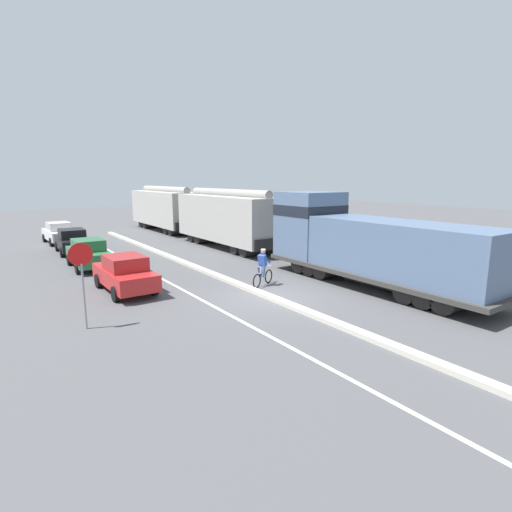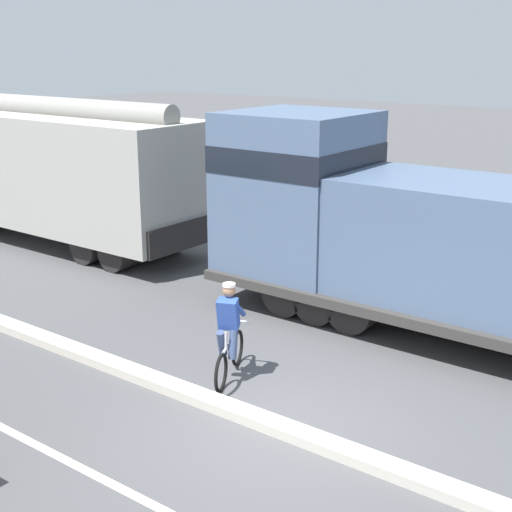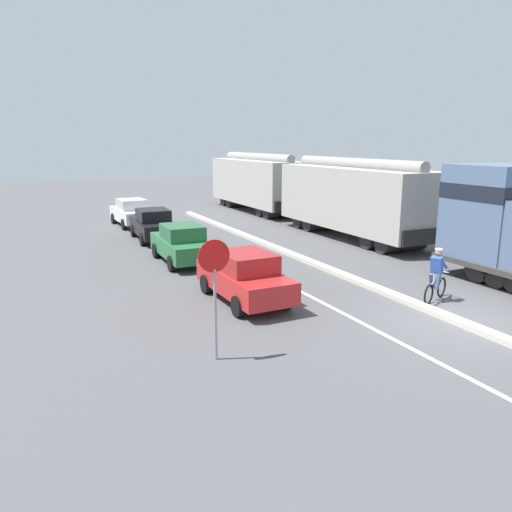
{
  "view_description": "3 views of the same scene",
  "coord_description": "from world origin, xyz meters",
  "px_view_note": "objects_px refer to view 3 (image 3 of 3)",
  "views": [
    {
      "loc": [
        -9.51,
        -12.87,
        4.89
      ],
      "look_at": [
        1.07,
        2.38,
        1.28
      ],
      "focal_mm": 28.0,
      "sensor_mm": 36.0,
      "label": 1
    },
    {
      "loc": [
        -7.78,
        -5.41,
        5.53
      ],
      "look_at": [
        2.7,
        2.41,
        1.67
      ],
      "focal_mm": 50.0,
      "sensor_mm": 36.0,
      "label": 2
    },
    {
      "loc": [
        -10.89,
        -9.64,
        5.03
      ],
      "look_at": [
        -3.11,
        6.5,
        0.89
      ],
      "focal_mm": 35.0,
      "sensor_mm": 36.0,
      "label": 3
    }
  ],
  "objects_px": {
    "hopper_car_lead": "(354,199)",
    "stop_sign": "(214,277)",
    "hopper_car_middle": "(257,183)",
    "parked_car_black": "(153,224)",
    "cyclist": "(436,276)",
    "parked_car_white": "(132,212)",
    "parked_car_green": "(182,244)",
    "parked_car_red": "(244,276)"
  },
  "relations": [
    {
      "from": "hopper_car_lead",
      "to": "stop_sign",
      "type": "relative_size",
      "value": 3.68
    },
    {
      "from": "hopper_car_middle",
      "to": "parked_car_black",
      "type": "height_order",
      "value": "hopper_car_middle"
    },
    {
      "from": "cyclist",
      "to": "hopper_car_lead",
      "type": "bearing_deg",
      "value": 67.72
    },
    {
      "from": "hopper_car_middle",
      "to": "parked_car_white",
      "type": "xyz_separation_m",
      "value": [
        -9.69,
        -2.56,
        -1.26
      ]
    },
    {
      "from": "parked_car_green",
      "to": "parked_car_black",
      "type": "height_order",
      "value": "same"
    },
    {
      "from": "parked_car_red",
      "to": "cyclist",
      "type": "xyz_separation_m",
      "value": [
        5.53,
        -2.65,
        0.0
      ]
    },
    {
      "from": "hopper_car_lead",
      "to": "parked_car_green",
      "type": "distance_m",
      "value": 9.99
    },
    {
      "from": "parked_car_red",
      "to": "parked_car_black",
      "type": "relative_size",
      "value": 0.99
    },
    {
      "from": "hopper_car_middle",
      "to": "cyclist",
      "type": "bearing_deg",
      "value": -100.71
    },
    {
      "from": "hopper_car_lead",
      "to": "cyclist",
      "type": "relative_size",
      "value": 6.18
    },
    {
      "from": "stop_sign",
      "to": "parked_car_black",
      "type": "bearing_deg",
      "value": 81.03
    },
    {
      "from": "parked_car_red",
      "to": "parked_car_white",
      "type": "relative_size",
      "value": 0.99
    },
    {
      "from": "cyclist",
      "to": "parked_car_red",
      "type": "bearing_deg",
      "value": 154.38
    },
    {
      "from": "hopper_car_middle",
      "to": "stop_sign",
      "type": "bearing_deg",
      "value": -118.02
    },
    {
      "from": "parked_car_black",
      "to": "parked_car_red",
      "type": "bearing_deg",
      "value": -89.69
    },
    {
      "from": "stop_sign",
      "to": "hopper_car_middle",
      "type": "bearing_deg",
      "value": 61.98
    },
    {
      "from": "hopper_car_middle",
      "to": "parked_car_green",
      "type": "bearing_deg",
      "value": -127.08
    },
    {
      "from": "hopper_car_lead",
      "to": "stop_sign",
      "type": "xyz_separation_m",
      "value": [
        -12.03,
        -11.0,
        -0.05
      ]
    },
    {
      "from": "parked_car_red",
      "to": "parked_car_white",
      "type": "bearing_deg",
      "value": 90.32
    },
    {
      "from": "parked_car_green",
      "to": "parked_car_white",
      "type": "height_order",
      "value": "same"
    },
    {
      "from": "hopper_car_middle",
      "to": "cyclist",
      "type": "relative_size",
      "value": 6.18
    },
    {
      "from": "parked_car_black",
      "to": "hopper_car_middle",
      "type": "bearing_deg",
      "value": 38.1
    },
    {
      "from": "parked_car_green",
      "to": "cyclist",
      "type": "relative_size",
      "value": 2.47
    },
    {
      "from": "hopper_car_lead",
      "to": "hopper_car_middle",
      "type": "height_order",
      "value": "same"
    },
    {
      "from": "parked_car_red",
      "to": "parked_car_green",
      "type": "xyz_separation_m",
      "value": [
        -0.21,
        5.91,
        0.0
      ]
    },
    {
      "from": "parked_car_green",
      "to": "cyclist",
      "type": "height_order",
      "value": "cyclist"
    },
    {
      "from": "parked_car_white",
      "to": "cyclist",
      "type": "relative_size",
      "value": 2.49
    },
    {
      "from": "hopper_car_lead",
      "to": "parked_car_red",
      "type": "distance_m",
      "value": 12.12
    },
    {
      "from": "parked_car_white",
      "to": "cyclist",
      "type": "bearing_deg",
      "value": -73.51
    },
    {
      "from": "parked_car_red",
      "to": "stop_sign",
      "type": "relative_size",
      "value": 1.47
    },
    {
      "from": "hopper_car_lead",
      "to": "parked_car_white",
      "type": "bearing_deg",
      "value": 137.0
    },
    {
      "from": "parked_car_green",
      "to": "cyclist",
      "type": "distance_m",
      "value": 10.3
    },
    {
      "from": "cyclist",
      "to": "parked_car_white",
      "type": "bearing_deg",
      "value": 106.49
    },
    {
      "from": "parked_car_red",
      "to": "cyclist",
      "type": "height_order",
      "value": "cyclist"
    },
    {
      "from": "cyclist",
      "to": "stop_sign",
      "type": "relative_size",
      "value": 0.6
    },
    {
      "from": "hopper_car_middle",
      "to": "cyclist",
      "type": "height_order",
      "value": "hopper_car_middle"
    },
    {
      "from": "parked_car_green",
      "to": "parked_car_black",
      "type": "bearing_deg",
      "value": 88.38
    },
    {
      "from": "hopper_car_middle",
      "to": "parked_car_white",
      "type": "height_order",
      "value": "hopper_car_middle"
    },
    {
      "from": "parked_car_green",
      "to": "stop_sign",
      "type": "bearing_deg",
      "value": -102.99
    },
    {
      "from": "parked_car_green",
      "to": "parked_car_black",
      "type": "xyz_separation_m",
      "value": [
        0.15,
        5.41,
        0.0
      ]
    },
    {
      "from": "hopper_car_lead",
      "to": "parked_car_red",
      "type": "bearing_deg",
      "value": -142.79
    },
    {
      "from": "hopper_car_middle",
      "to": "parked_car_red",
      "type": "bearing_deg",
      "value": -116.94
    }
  ]
}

